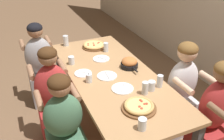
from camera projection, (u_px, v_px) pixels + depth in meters
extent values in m
plane|color=brown|center=(112.00, 124.00, 3.17)|extent=(18.00, 18.00, 0.00)
cube|color=tan|center=(112.00, 75.00, 2.82)|extent=(2.16, 0.90, 0.04)
cube|color=#4C4C51|center=(60.00, 70.00, 3.68)|extent=(0.07, 0.07, 0.70)
cube|color=#4C4C51|center=(109.00, 61.00, 3.95)|extent=(0.07, 0.07, 0.70)
cylinder|color=brown|center=(94.00, 47.00, 3.45)|extent=(0.33, 0.33, 0.02)
torus|color=tan|center=(94.00, 45.00, 3.44)|extent=(0.30, 0.30, 0.03)
cylinder|color=#E5C675|center=(94.00, 45.00, 3.44)|extent=(0.26, 0.26, 0.03)
cylinder|color=#C6422D|center=(94.00, 45.00, 3.39)|extent=(0.02, 0.02, 0.01)
cylinder|color=#C6422D|center=(98.00, 43.00, 3.46)|extent=(0.02, 0.02, 0.01)
cylinder|color=#C6422D|center=(88.00, 45.00, 3.40)|extent=(0.02, 0.02, 0.01)
cylinder|color=#C6422D|center=(99.00, 43.00, 3.47)|extent=(0.02, 0.02, 0.01)
cylinder|color=#C6422D|center=(93.00, 43.00, 3.46)|extent=(0.02, 0.02, 0.01)
cylinder|color=#C6422D|center=(94.00, 45.00, 3.41)|extent=(0.02, 0.02, 0.01)
cylinder|color=#C6422D|center=(88.00, 44.00, 3.44)|extent=(0.02, 0.02, 0.01)
cylinder|color=brown|center=(139.00, 108.00, 2.25)|extent=(0.32, 0.32, 0.02)
torus|color=tan|center=(139.00, 106.00, 2.24)|extent=(0.27, 0.27, 0.03)
cylinder|color=#E5C675|center=(139.00, 106.00, 2.24)|extent=(0.23, 0.23, 0.03)
cylinder|color=#C6422D|center=(142.00, 108.00, 2.18)|extent=(0.02, 0.02, 0.01)
cylinder|color=#C6422D|center=(147.00, 104.00, 2.25)|extent=(0.02, 0.02, 0.01)
cylinder|color=#C6422D|center=(145.00, 104.00, 2.24)|extent=(0.02, 0.02, 0.01)
cylinder|color=#C6422D|center=(140.00, 100.00, 2.29)|extent=(0.02, 0.02, 0.01)
cylinder|color=#C6422D|center=(142.00, 101.00, 2.28)|extent=(0.02, 0.02, 0.01)
cylinder|color=#C6422D|center=(140.00, 106.00, 2.21)|extent=(0.02, 0.02, 0.01)
cylinder|color=black|center=(129.00, 65.00, 2.93)|extent=(0.20, 0.20, 0.05)
cylinder|color=black|center=(135.00, 70.00, 2.81)|extent=(0.09, 0.02, 0.02)
ellipsoid|color=#C17038|center=(129.00, 62.00, 2.91)|extent=(0.18, 0.18, 0.10)
cylinder|color=white|center=(123.00, 89.00, 2.54)|extent=(0.23, 0.23, 0.01)
cube|color=#B7B7BC|center=(123.00, 88.00, 2.53)|extent=(0.14, 0.10, 0.01)
cylinder|color=white|center=(107.00, 76.00, 2.76)|extent=(0.22, 0.22, 0.01)
cube|color=#B7B7BC|center=(107.00, 75.00, 2.75)|extent=(0.16, 0.03, 0.01)
cylinder|color=white|center=(101.00, 59.00, 3.13)|extent=(0.21, 0.21, 0.01)
cube|color=#B7B7BC|center=(101.00, 58.00, 3.12)|extent=(0.13, 0.09, 0.01)
cylinder|color=white|center=(83.00, 73.00, 2.81)|extent=(0.19, 0.19, 0.01)
cube|color=#B7B7BC|center=(83.00, 73.00, 2.80)|extent=(0.02, 0.14, 0.01)
cylinder|color=silver|center=(89.00, 78.00, 2.64)|extent=(0.07, 0.07, 0.09)
cylinder|color=#1EA8DB|center=(89.00, 79.00, 2.64)|extent=(0.06, 0.06, 0.07)
cylinder|color=black|center=(89.00, 78.00, 2.62)|extent=(0.01, 0.01, 0.12)
cylinder|color=silver|center=(106.00, 47.00, 3.30)|extent=(0.06, 0.06, 0.12)
cylinder|color=black|center=(106.00, 49.00, 3.31)|extent=(0.06, 0.06, 0.07)
cylinder|color=silver|center=(160.00, 81.00, 2.55)|extent=(0.06, 0.06, 0.13)
cylinder|color=silver|center=(160.00, 83.00, 2.56)|extent=(0.05, 0.05, 0.09)
cylinder|color=silver|center=(151.00, 86.00, 2.50)|extent=(0.08, 0.08, 0.10)
cylinder|color=silver|center=(151.00, 87.00, 2.51)|extent=(0.07, 0.07, 0.07)
cylinder|color=silver|center=(71.00, 60.00, 2.99)|extent=(0.07, 0.07, 0.10)
cylinder|color=silver|center=(72.00, 61.00, 3.00)|extent=(0.06, 0.06, 0.08)
cylinder|color=silver|center=(142.00, 124.00, 2.00)|extent=(0.07, 0.07, 0.11)
cylinder|color=silver|center=(145.00, 88.00, 2.43)|extent=(0.06, 0.06, 0.13)
cylinder|color=silver|center=(66.00, 41.00, 3.46)|extent=(0.07, 0.07, 0.15)
cylinder|color=silver|center=(66.00, 43.00, 3.48)|extent=(0.06, 0.06, 0.07)
cube|color=silver|center=(177.00, 115.00, 2.97)|extent=(0.32, 0.34, 0.46)
ellipsoid|color=silver|center=(183.00, 81.00, 2.73)|extent=(0.24, 0.36, 0.50)
sphere|color=beige|center=(188.00, 52.00, 2.56)|extent=(0.21, 0.21, 0.21)
ellipsoid|color=brown|center=(188.00, 49.00, 2.55)|extent=(0.21, 0.21, 0.14)
cylinder|color=beige|center=(210.00, 79.00, 2.58)|extent=(0.28, 0.06, 0.06)
cylinder|color=beige|center=(183.00, 86.00, 2.46)|extent=(0.28, 0.06, 0.06)
ellipsoid|color=#477556|center=(63.00, 116.00, 2.25)|extent=(0.24, 0.36, 0.46)
sphere|color=#9E7051|center=(59.00, 86.00, 2.10)|extent=(0.20, 0.20, 0.20)
ellipsoid|color=#422814|center=(59.00, 82.00, 2.08)|extent=(0.20, 0.20, 0.14)
cylinder|color=#9E7051|center=(39.00, 100.00, 2.32)|extent=(0.28, 0.06, 0.06)
cylinder|color=#9E7051|center=(74.00, 92.00, 2.44)|extent=(0.28, 0.06, 0.06)
ellipsoid|color=#B22D2D|center=(216.00, 105.00, 2.33)|extent=(0.24, 0.36, 0.53)
cylinder|color=brown|center=(221.00, 114.00, 2.06)|extent=(0.28, 0.06, 0.06)
cube|color=#B22D2D|center=(57.00, 123.00, 2.85)|extent=(0.32, 0.34, 0.46)
ellipsoid|color=#B22D2D|center=(52.00, 87.00, 2.61)|extent=(0.24, 0.36, 0.53)
sphere|color=#9E7051|center=(48.00, 57.00, 2.44)|extent=(0.19, 0.19, 0.19)
ellipsoid|color=#422814|center=(47.00, 54.00, 2.42)|extent=(0.19, 0.19, 0.13)
cylinder|color=#9E7051|center=(31.00, 72.00, 2.66)|extent=(0.28, 0.06, 0.06)
cylinder|color=#9E7051|center=(62.00, 66.00, 2.78)|extent=(0.28, 0.06, 0.06)
cube|color=#99999E|center=(44.00, 87.00, 3.50)|extent=(0.32, 0.34, 0.46)
ellipsoid|color=#99999E|center=(39.00, 56.00, 3.26)|extent=(0.24, 0.36, 0.52)
sphere|color=#9E7051|center=(35.00, 31.00, 3.09)|extent=(0.19, 0.19, 0.19)
ellipsoid|color=black|center=(35.00, 28.00, 3.08)|extent=(0.19, 0.19, 0.13)
cylinder|color=#9E7051|center=(22.00, 45.00, 3.32)|extent=(0.28, 0.06, 0.06)
cylinder|color=#9E7051|center=(48.00, 41.00, 3.44)|extent=(0.28, 0.06, 0.06)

